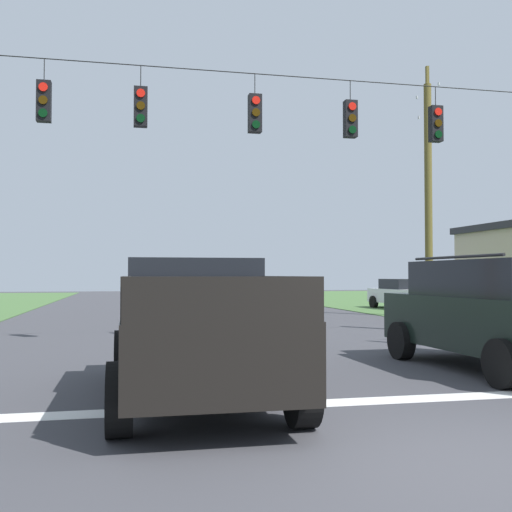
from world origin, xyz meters
TOP-DOWN VIEW (x-y plane):
  - ground_plane at (0.00, 0.00)m, footprint 120.00×120.00m
  - stop_bar_stripe at (0.00, 2.68)m, footprint 14.13×0.45m
  - lane_dash_0 at (0.00, 8.68)m, footprint 2.50×0.15m
  - lane_dash_1 at (0.00, 16.49)m, footprint 2.50×0.15m
  - lane_dash_2 at (0.00, 23.06)m, footprint 2.50×0.15m
  - overhead_signal_span at (-0.00, 9.43)m, footprint 16.56×0.31m
  - pickup_truck at (-1.98, 3.44)m, footprint 2.29×5.40m
  - suv_black at (3.57, 4.69)m, footprint 2.32×4.85m
  - distant_car_crossing_white at (10.53, 22.70)m, footprint 2.22×4.40m
  - distant_car_oncoming at (1.59, 24.50)m, footprint 2.31×4.44m
  - utility_pole_mid_right at (9.15, 17.46)m, footprint 0.31×1.92m

SIDE VIEW (x-z plane):
  - ground_plane at x=0.00m, z-range 0.00..0.00m
  - stop_bar_stripe at x=0.00m, z-range 0.00..0.01m
  - lane_dash_0 at x=0.00m, z-range 0.00..0.01m
  - lane_dash_1 at x=0.00m, z-range 0.00..0.01m
  - lane_dash_2 at x=0.00m, z-range 0.00..0.01m
  - distant_car_crossing_white at x=10.53m, z-range 0.03..1.55m
  - distant_car_oncoming at x=1.59m, z-range 0.03..1.55m
  - pickup_truck at x=-1.98m, z-range -0.01..1.94m
  - suv_black at x=3.57m, z-range 0.03..2.09m
  - overhead_signal_span at x=0.00m, z-range 0.51..7.70m
  - utility_pole_mid_right at x=9.15m, z-range -0.11..10.23m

